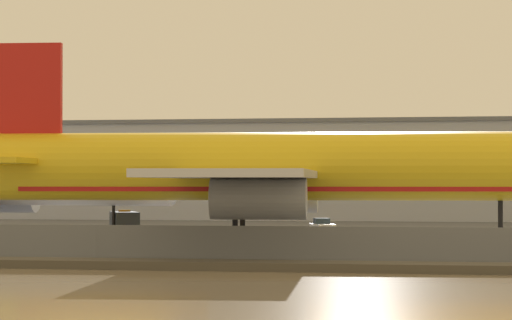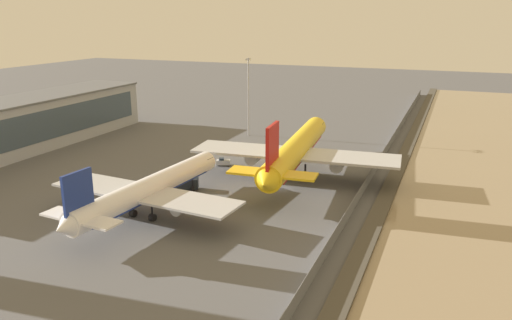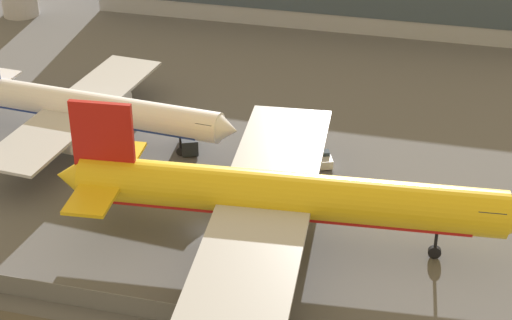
{
  "view_description": "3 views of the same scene",
  "coord_description": "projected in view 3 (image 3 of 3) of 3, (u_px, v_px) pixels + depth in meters",
  "views": [
    {
      "loc": [
        23.05,
        -88.5,
        5.04
      ],
      "look_at": [
        7.58,
        -1.76,
        6.61
      ],
      "focal_mm": 85.0,
      "sensor_mm": 36.0,
      "label": 1
    },
    {
      "loc": [
        -90.38,
        -31.11,
        33.61
      ],
      "look_at": [
        -0.22,
        5.43,
        5.41
      ],
      "focal_mm": 35.0,
      "sensor_mm": 36.0,
      "label": 2
    },
    {
      "loc": [
        25.41,
        -75.79,
        53.95
      ],
      "look_at": [
        3.57,
        8.25,
        5.04
      ],
      "focal_mm": 60.0,
      "sensor_mm": 36.0,
      "label": 3
    }
  ],
  "objects": [
    {
      "name": "passenger_jet_white",
      "position": [
        86.0,
        108.0,
        112.56
      ],
      "size": [
        41.71,
        35.83,
        12.36
      ],
      "color": "white",
      "rests_on": "ground"
    },
    {
      "name": "perimeter_fence",
      "position": [
        156.0,
        311.0,
        81.89
      ],
      "size": [
        280.0,
        0.1,
        2.34
      ],
      "color": "slate",
      "rests_on": "ground"
    },
    {
      "name": "cargo_jet_yellow",
      "position": [
        281.0,
        196.0,
        90.93
      ],
      "size": [
        51.73,
        44.36,
        15.58
      ],
      "color": "yellow",
      "rests_on": "ground"
    },
    {
      "name": "baggage_tug",
      "position": [
        325.0,
        159.0,
        108.43
      ],
      "size": [
        2.67,
        3.57,
        1.8
      ],
      "color": "white",
      "rests_on": "ground"
    },
    {
      "name": "ground_plane",
      "position": [
        207.0,
        230.0,
        95.95
      ],
      "size": [
        500.0,
        500.0,
        0.0
      ],
      "primitive_type": "plane",
      "color": "#565659"
    },
    {
      "name": "ops_van",
      "position": [
        188.0,
        140.0,
        112.03
      ],
      "size": [
        4.03,
        5.6,
        2.48
      ],
      "color": "#1E2328",
      "rests_on": "ground"
    }
  ]
}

